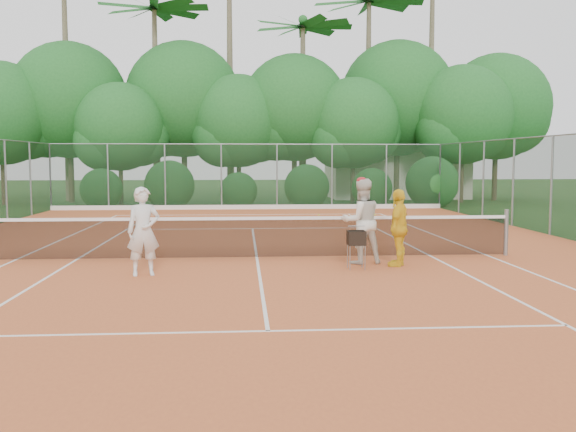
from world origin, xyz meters
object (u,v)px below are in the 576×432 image
object	(u,v)px
ball_hopper	(356,239)
player_white	(143,231)
player_yellow	(399,228)
player_center_grp	(361,221)

from	to	relation	value
ball_hopper	player_white	bearing A→B (deg)	167.52
player_white	player_yellow	size ratio (longest dim) A/B	1.06
player_white	player_yellow	xyz separation A→B (m)	(5.28, 0.75, -0.05)
player_center_grp	player_white	bearing A→B (deg)	-166.05
player_center_grp	player_yellow	distance (m)	0.84
player_white	ball_hopper	bearing A→B (deg)	-8.11
player_white	ball_hopper	distance (m)	4.33
player_white	player_yellow	distance (m)	5.33
player_white	ball_hopper	size ratio (longest dim) A/B	2.18
player_yellow	ball_hopper	xyz separation A→B (m)	(-0.97, -0.32, -0.19)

